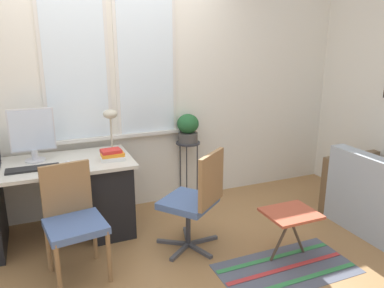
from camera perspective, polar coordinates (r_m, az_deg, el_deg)
ground_plane at (r=3.67m, az=-8.57°, el=-14.41°), size 14.00×14.00×0.00m
wall_back_with_window at (r=4.00m, az=-12.33°, el=8.62°), size 9.00×0.12×2.70m
wall_right_with_picture at (r=4.71m, az=26.06°, el=8.34°), size 0.08×9.00×2.70m
desk at (r=3.75m, az=-21.42°, el=-8.03°), size 1.61×0.73×0.74m
monitor at (r=3.68m, az=-23.15°, el=1.34°), size 0.39×0.18×0.49m
keyboard at (r=3.50m, az=-23.10°, el=-3.49°), size 0.44×0.14×0.02m
mouse at (r=3.53m, az=-18.40°, el=-2.71°), size 0.04×0.07×0.04m
desk_lamp at (r=3.73m, az=-12.31°, el=3.69°), size 0.14×0.14×0.43m
book_stack at (r=3.55m, az=-12.06°, el=-1.65°), size 0.23×0.18×0.10m
desk_chair_wooden at (r=3.12m, az=-17.67°, el=-10.69°), size 0.48×0.49×0.89m
office_chair_swivel at (r=3.31m, az=0.54°, el=-8.40°), size 0.61×0.62×0.92m
plant_stand at (r=4.23m, az=-0.61°, el=-0.83°), size 0.27×0.27×0.71m
potted_plant at (r=4.16m, az=-0.62°, el=2.51°), size 0.24×0.24×0.32m
floor_rug_striped at (r=3.35m, az=14.18°, el=-17.91°), size 1.14×0.59×0.01m
folding_stool at (r=3.32m, az=14.79°, el=-10.57°), size 0.43×0.37×0.43m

